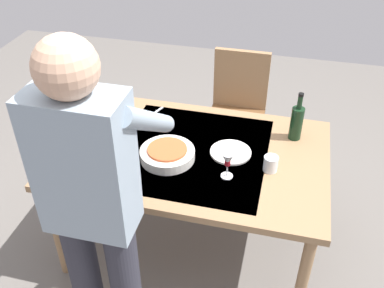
{
  "coord_description": "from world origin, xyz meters",
  "views": [
    {
      "loc": [
        -0.47,
        1.91,
        2.2
      ],
      "look_at": [
        0.0,
        0.0,
        0.77
      ],
      "focal_mm": 41.06,
      "sensor_mm": 36.0,
      "label": 1
    }
  ],
  "objects_px": {
    "wine_glass_left": "(228,161)",
    "water_cup_near_right": "(271,164)",
    "dining_table": "(192,161)",
    "serving_bowl_pasta": "(167,154)",
    "chair_near": "(238,105)",
    "dinner_plate_near": "(96,144)",
    "water_cup_far_left": "(126,174)",
    "dinner_plate_far": "(231,152)",
    "water_cup_near_left": "(62,162)",
    "person_server": "(94,204)",
    "wine_bottle": "(297,122)"
  },
  "relations": [
    {
      "from": "wine_glass_left",
      "to": "water_cup_near_right",
      "type": "bearing_deg",
      "value": -153.21
    },
    {
      "from": "dining_table",
      "to": "serving_bowl_pasta",
      "type": "distance_m",
      "value": 0.18
    },
    {
      "from": "chair_near",
      "to": "dinner_plate_near",
      "type": "relative_size",
      "value": 3.96
    },
    {
      "from": "dining_table",
      "to": "water_cup_near_right",
      "type": "bearing_deg",
      "value": 172.15
    },
    {
      "from": "water_cup_far_left",
      "to": "dinner_plate_far",
      "type": "bearing_deg",
      "value": -142.22
    },
    {
      "from": "serving_bowl_pasta",
      "to": "dinner_plate_far",
      "type": "distance_m",
      "value": 0.35
    },
    {
      "from": "water_cup_near_left",
      "to": "serving_bowl_pasta",
      "type": "xyz_separation_m",
      "value": [
        -0.51,
        -0.22,
        -0.02
      ]
    },
    {
      "from": "person_server",
      "to": "dinner_plate_far",
      "type": "bearing_deg",
      "value": -118.81
    },
    {
      "from": "water_cup_near_left",
      "to": "water_cup_near_right",
      "type": "distance_m",
      "value": 1.1
    },
    {
      "from": "dinner_plate_near",
      "to": "water_cup_near_left",
      "type": "bearing_deg",
      "value": 72.79
    },
    {
      "from": "water_cup_near_right",
      "to": "water_cup_far_left",
      "type": "bearing_deg",
      "value": 21.13
    },
    {
      "from": "water_cup_near_left",
      "to": "dinner_plate_near",
      "type": "bearing_deg",
      "value": -107.21
    },
    {
      "from": "chair_near",
      "to": "water_cup_far_left",
      "type": "xyz_separation_m",
      "value": [
        0.39,
        1.21,
        0.24
      ]
    },
    {
      "from": "dining_table",
      "to": "water_cup_near_right",
      "type": "height_order",
      "value": "water_cup_near_right"
    },
    {
      "from": "water_cup_far_left",
      "to": "wine_glass_left",
      "type": "bearing_deg",
      "value": -161.49
    },
    {
      "from": "person_server",
      "to": "water_cup_far_left",
      "type": "height_order",
      "value": "person_server"
    },
    {
      "from": "water_cup_near_right",
      "to": "water_cup_near_left",
      "type": "bearing_deg",
      "value": 13.5
    },
    {
      "from": "chair_near",
      "to": "water_cup_near_left",
      "type": "height_order",
      "value": "chair_near"
    },
    {
      "from": "chair_near",
      "to": "dining_table",
      "type": "bearing_deg",
      "value": 81.59
    },
    {
      "from": "wine_glass_left",
      "to": "wine_bottle",
      "type": "bearing_deg",
      "value": -126.01
    },
    {
      "from": "water_cup_near_right",
      "to": "dinner_plate_far",
      "type": "xyz_separation_m",
      "value": [
        0.23,
        -0.1,
        -0.04
      ]
    },
    {
      "from": "wine_bottle",
      "to": "wine_glass_left",
      "type": "distance_m",
      "value": 0.54
    },
    {
      "from": "wine_glass_left",
      "to": "dining_table",
      "type": "bearing_deg",
      "value": -36.43
    },
    {
      "from": "wine_bottle",
      "to": "dinner_plate_near",
      "type": "relative_size",
      "value": 1.29
    },
    {
      "from": "person_server",
      "to": "wine_bottle",
      "type": "bearing_deg",
      "value": -126.86
    },
    {
      "from": "water_cup_near_left",
      "to": "dinner_plate_far",
      "type": "distance_m",
      "value": 0.91
    },
    {
      "from": "person_server",
      "to": "wine_glass_left",
      "type": "height_order",
      "value": "person_server"
    },
    {
      "from": "water_cup_far_left",
      "to": "serving_bowl_pasta",
      "type": "bearing_deg",
      "value": -121.82
    },
    {
      "from": "chair_near",
      "to": "serving_bowl_pasta",
      "type": "height_order",
      "value": "chair_near"
    },
    {
      "from": "wine_bottle",
      "to": "serving_bowl_pasta",
      "type": "xyz_separation_m",
      "value": [
        0.66,
        0.37,
        -0.08
      ]
    },
    {
      "from": "dining_table",
      "to": "water_cup_far_left",
      "type": "height_order",
      "value": "water_cup_far_left"
    },
    {
      "from": "dinner_plate_near",
      "to": "water_cup_near_right",
      "type": "bearing_deg",
      "value": -179.26
    },
    {
      "from": "dining_table",
      "to": "person_server",
      "type": "relative_size",
      "value": 0.89
    },
    {
      "from": "person_server",
      "to": "water_cup_near_right",
      "type": "distance_m",
      "value": 0.98
    },
    {
      "from": "wine_glass_left",
      "to": "water_cup_near_right",
      "type": "relative_size",
      "value": 1.76
    },
    {
      "from": "water_cup_near_left",
      "to": "water_cup_near_right",
      "type": "xyz_separation_m",
      "value": [
        -1.07,
        -0.26,
        -0.01
      ]
    },
    {
      "from": "dinner_plate_far",
      "to": "dining_table",
      "type": "bearing_deg",
      "value": 9.44
    },
    {
      "from": "wine_glass_left",
      "to": "dinner_plate_near",
      "type": "xyz_separation_m",
      "value": [
        0.78,
        -0.09,
        -0.1
      ]
    },
    {
      "from": "person_server",
      "to": "dinner_plate_near",
      "type": "distance_m",
      "value": 0.79
    },
    {
      "from": "dinner_plate_near",
      "to": "person_server",
      "type": "bearing_deg",
      "value": 115.87
    },
    {
      "from": "chair_near",
      "to": "person_server",
      "type": "bearing_deg",
      "value": 77.87
    },
    {
      "from": "chair_near",
      "to": "wine_bottle",
      "type": "relative_size",
      "value": 3.07
    },
    {
      "from": "person_server",
      "to": "dinner_plate_far",
      "type": "relative_size",
      "value": 7.34
    },
    {
      "from": "dining_table",
      "to": "wine_bottle",
      "type": "xyz_separation_m",
      "value": [
        -0.55,
        -0.27,
        0.18
      ]
    },
    {
      "from": "dining_table",
      "to": "wine_glass_left",
      "type": "distance_m",
      "value": 0.33
    },
    {
      "from": "chair_near",
      "to": "wine_bottle",
      "type": "bearing_deg",
      "value": 124.8
    },
    {
      "from": "dining_table",
      "to": "water_cup_near_left",
      "type": "xyz_separation_m",
      "value": [
        0.63,
        0.32,
        0.12
      ]
    },
    {
      "from": "person_server",
      "to": "dinner_plate_far",
      "type": "xyz_separation_m",
      "value": [
        -0.43,
        -0.79,
        -0.24
      ]
    },
    {
      "from": "dinner_plate_near",
      "to": "wine_bottle",
      "type": "bearing_deg",
      "value": -162.55
    },
    {
      "from": "dinner_plate_near",
      "to": "wine_glass_left",
      "type": "bearing_deg",
      "value": 173.07
    }
  ]
}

